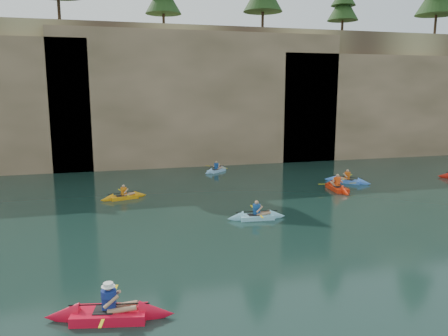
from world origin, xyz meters
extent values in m
plane|color=black|center=(0.00, 0.00, 0.00)|extent=(160.00, 160.00, 0.00)
cube|color=tan|center=(0.00, 30.00, 6.00)|extent=(70.00, 16.00, 12.00)
cube|color=tan|center=(2.00, 22.60, 5.70)|extent=(24.00, 2.40, 11.40)
cube|color=tan|center=(22.00, 22.60, 4.92)|extent=(26.00, 2.40, 9.84)
cube|color=black|center=(-4.00, 21.95, 1.60)|extent=(3.50, 1.00, 3.20)
cube|color=black|center=(10.00, 21.95, 2.25)|extent=(5.00, 1.00, 4.50)
cube|color=red|center=(-6.00, -2.03, 0.16)|extent=(2.92, 1.41, 0.32)
cone|color=red|center=(-4.71, -2.29, 0.16)|extent=(1.14, 1.02, 0.84)
cone|color=red|center=(-7.29, -1.77, 0.16)|extent=(1.14, 1.02, 0.84)
cube|color=black|center=(-6.15, -2.00, 0.29)|extent=(0.64, 0.62, 0.04)
cube|color=navy|center=(-6.00, -2.03, 0.60)|extent=(0.40, 0.30, 0.53)
sphere|color=tan|center=(-6.00, -2.03, 0.98)|extent=(0.22, 0.22, 0.22)
cylinder|color=black|center=(-6.00, -2.03, 0.46)|extent=(2.20, 0.48, 0.04)
cube|color=yellow|center=(-5.80, -1.03, 0.46)|extent=(0.16, 0.43, 0.02)
cube|color=yellow|center=(-6.20, -3.03, 0.46)|extent=(0.16, 0.43, 0.02)
cylinder|color=white|center=(-6.00, -2.03, 1.02)|extent=(0.38, 0.38, 0.11)
cube|color=orange|center=(-5.06, 11.92, 0.12)|extent=(2.26, 1.21, 0.24)
cone|color=orange|center=(-4.08, 12.19, 0.12)|extent=(0.91, 0.82, 0.65)
cone|color=orange|center=(-6.05, 11.66, 0.12)|extent=(0.91, 0.82, 0.65)
cube|color=black|center=(-5.21, 11.88, 0.21)|extent=(0.64, 0.53, 0.04)
cube|color=orange|center=(-5.06, 11.92, 0.46)|extent=(0.33, 0.26, 0.43)
sphere|color=tan|center=(-5.06, 11.92, 0.77)|extent=(0.18, 0.18, 0.18)
cylinder|color=black|center=(-5.06, 11.92, 0.38)|extent=(1.85, 0.53, 0.04)
cube|color=yellow|center=(-5.28, 12.75, 0.38)|extent=(0.19, 0.43, 0.02)
cube|color=yellow|center=(-4.84, 11.10, 0.38)|extent=(0.19, 0.43, 0.02)
cube|color=#93DEF6|center=(1.16, 6.02, 0.13)|extent=(2.36, 0.92, 0.26)
cone|color=#93DEF6|center=(2.25, 5.94, 0.13)|extent=(0.87, 0.78, 0.71)
cone|color=#93DEF6|center=(0.08, 6.11, 0.13)|extent=(0.87, 0.78, 0.71)
cube|color=black|center=(1.02, 6.04, 0.23)|extent=(0.58, 0.49, 0.04)
cube|color=#19488E|center=(1.16, 6.02, 0.51)|extent=(0.34, 0.23, 0.48)
sphere|color=tan|center=(1.16, 6.02, 0.85)|extent=(0.20, 0.20, 0.20)
cylinder|color=black|center=(1.16, 6.02, 0.40)|extent=(2.11, 0.20, 0.04)
cube|color=yellow|center=(1.24, 6.98, 0.40)|extent=(0.11, 0.42, 0.02)
cube|color=yellow|center=(1.09, 5.07, 0.40)|extent=(0.11, 0.42, 0.02)
cube|color=red|center=(8.26, 10.70, 0.14)|extent=(1.11, 2.80, 0.29)
cone|color=red|center=(8.41, 11.98, 0.14)|extent=(0.89, 1.04, 0.78)
cone|color=red|center=(8.12, 9.43, 0.14)|extent=(0.89, 1.04, 0.78)
cube|color=black|center=(8.25, 10.55, 0.26)|extent=(0.55, 0.60, 0.04)
cube|color=#FC5115|center=(8.26, 10.70, 0.56)|extent=(0.27, 0.38, 0.52)
sphere|color=tan|center=(8.26, 10.70, 0.94)|extent=(0.22, 0.22, 0.22)
cylinder|color=black|center=(8.26, 10.70, 0.43)|extent=(0.29, 2.31, 0.04)
cube|color=yellow|center=(7.21, 10.82, 0.43)|extent=(0.43, 0.13, 0.02)
cube|color=yellow|center=(9.32, 10.59, 0.43)|extent=(0.43, 0.13, 0.02)
cube|color=#8CBFEB|center=(2.30, 18.84, 0.12)|extent=(2.12, 1.87, 0.24)
cone|color=#8CBFEB|center=(3.10, 19.47, 0.12)|extent=(1.00, 0.98, 0.65)
cone|color=#8CBFEB|center=(1.50, 18.21, 0.12)|extent=(1.00, 0.98, 0.65)
cube|color=black|center=(2.18, 18.75, 0.21)|extent=(0.68, 0.66, 0.04)
cube|color=#1A4792|center=(2.30, 18.84, 0.46)|extent=(0.35, 0.33, 0.43)
sphere|color=tan|center=(2.30, 18.84, 0.77)|extent=(0.18, 0.18, 0.18)
cylinder|color=black|center=(2.30, 18.84, 0.38)|extent=(1.52, 1.21, 0.04)
cube|color=yellow|center=(1.77, 19.51, 0.38)|extent=(0.32, 0.38, 0.02)
cube|color=yellow|center=(2.83, 18.17, 0.38)|extent=(0.32, 0.38, 0.02)
cube|color=#4682F0|center=(10.08, 12.56, 0.13)|extent=(2.27, 2.32, 0.26)
cone|color=#4682F0|center=(9.26, 13.42, 0.13)|extent=(1.12, 1.13, 0.70)
cone|color=#4682F0|center=(10.90, 11.71, 0.13)|extent=(1.12, 1.13, 0.70)
cube|color=black|center=(10.19, 12.45, 0.23)|extent=(0.70, 0.70, 0.04)
cube|color=#DC5A12|center=(10.08, 12.56, 0.50)|extent=(0.37, 0.37, 0.47)
sphere|color=tan|center=(10.08, 12.56, 0.84)|extent=(0.20, 0.20, 0.20)
cylinder|color=black|center=(10.08, 12.56, 0.40)|extent=(1.46, 1.52, 0.04)
cube|color=yellow|center=(9.41, 11.91, 0.40)|extent=(0.36, 0.35, 0.02)
cube|color=yellow|center=(10.76, 13.21, 0.40)|extent=(0.36, 0.35, 0.02)
cone|color=red|center=(17.83, 12.17, 0.15)|extent=(1.24, 1.24, 0.80)
camera|label=1|loc=(-5.82, -13.80, 6.39)|focal=35.00mm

